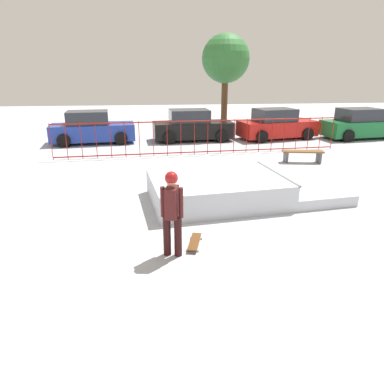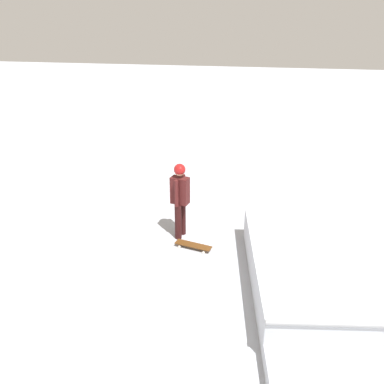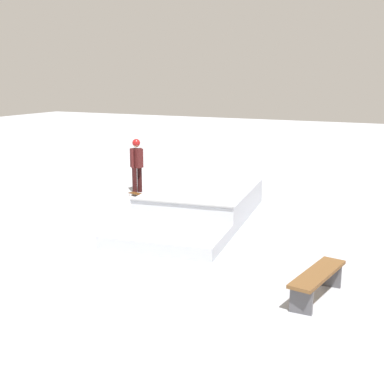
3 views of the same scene
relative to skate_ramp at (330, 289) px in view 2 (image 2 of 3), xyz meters
The scene contains 4 objects.
ground_plane 0.35m from the skate_ramp, 159.15° to the right, with size 60.00×60.00×0.00m, color #B2B7C1.
skate_ramp is the anchor object (origin of this frame).
skater 3.59m from the skate_ramp, 121.95° to the right, with size 0.43×0.42×1.73m.
skateboard 2.97m from the skate_ramp, 117.90° to the right, with size 0.40×0.82×0.09m.
Camera 2 is at (6.28, -1.32, 4.77)m, focal length 39.00 mm.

